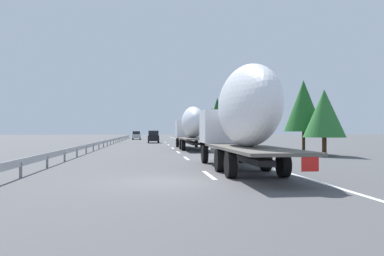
% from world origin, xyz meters
% --- Properties ---
extents(ground_plane, '(260.00, 260.00, 0.00)m').
position_xyz_m(ground_plane, '(40.00, 0.00, 0.00)').
color(ground_plane, '#4C4C4F').
extents(lane_stripe_0, '(3.20, 0.20, 0.01)m').
position_xyz_m(lane_stripe_0, '(2.00, -1.80, 0.00)').
color(lane_stripe_0, white).
rests_on(lane_stripe_0, ground_plane).
extents(lane_stripe_1, '(3.20, 0.20, 0.01)m').
position_xyz_m(lane_stripe_1, '(11.95, -1.80, 0.00)').
color(lane_stripe_1, white).
rests_on(lane_stripe_1, ground_plane).
extents(lane_stripe_2, '(3.20, 0.20, 0.01)m').
position_xyz_m(lane_stripe_2, '(19.49, -1.80, 0.00)').
color(lane_stripe_2, white).
rests_on(lane_stripe_2, ground_plane).
extents(lane_stripe_3, '(3.20, 0.20, 0.01)m').
position_xyz_m(lane_stripe_3, '(27.25, -1.80, 0.00)').
color(lane_stripe_3, white).
rests_on(lane_stripe_3, ground_plane).
extents(lane_stripe_4, '(3.20, 0.20, 0.01)m').
position_xyz_m(lane_stripe_4, '(36.98, -1.80, 0.00)').
color(lane_stripe_4, white).
rests_on(lane_stripe_4, ground_plane).
extents(lane_stripe_5, '(3.20, 0.20, 0.01)m').
position_xyz_m(lane_stripe_5, '(47.27, -1.80, 0.00)').
color(lane_stripe_5, white).
rests_on(lane_stripe_5, ground_plane).
extents(edge_line_right, '(110.00, 0.20, 0.01)m').
position_xyz_m(edge_line_right, '(45.00, -5.50, 0.00)').
color(edge_line_right, white).
rests_on(edge_line_right, ground_plane).
extents(truck_lead, '(14.39, 2.55, 4.31)m').
position_xyz_m(truck_lead, '(24.91, -3.60, 2.44)').
color(truck_lead, silver).
rests_on(truck_lead, ground_plane).
extents(truck_trailing, '(13.26, 2.55, 4.82)m').
position_xyz_m(truck_trailing, '(3.43, -3.60, 2.69)').
color(truck_trailing, silver).
rests_on(truck_trailing, ground_plane).
extents(car_silver_hatch, '(4.64, 1.76, 1.79)m').
position_xyz_m(car_silver_hatch, '(68.75, 3.46, 0.91)').
color(car_silver_hatch, '#ADB2B7').
rests_on(car_silver_hatch, ground_plane).
extents(car_black_suv, '(4.23, 1.76, 1.92)m').
position_xyz_m(car_black_suv, '(45.61, 0.09, 0.96)').
color(car_black_suv, black).
rests_on(car_black_suv, ground_plane).
extents(road_sign, '(0.10, 0.90, 3.49)m').
position_xyz_m(road_sign, '(40.49, -6.70, 2.40)').
color(road_sign, gray).
rests_on(road_sign, ground_plane).
extents(tree_0, '(3.17, 3.17, 6.07)m').
position_xyz_m(tree_0, '(15.88, -11.88, 3.95)').
color(tree_0, '#472D19').
rests_on(tree_0, ground_plane).
extents(tree_1, '(3.16, 3.16, 5.05)m').
position_xyz_m(tree_1, '(13.31, -12.43, 3.22)').
color(tree_1, '#472D19').
rests_on(tree_1, ground_plane).
extents(tree_2, '(3.52, 3.52, 7.28)m').
position_xyz_m(tree_2, '(47.00, -10.28, 4.33)').
color(tree_2, '#472D19').
rests_on(tree_2, ground_plane).
extents(tree_3, '(3.45, 3.45, 6.83)m').
position_xyz_m(tree_3, '(66.71, -12.69, 4.31)').
color(tree_3, '#472D19').
rests_on(tree_3, ground_plane).
extents(tree_4, '(3.68, 3.68, 6.68)m').
position_xyz_m(tree_4, '(75.06, -12.55, 4.13)').
color(tree_4, '#472D19').
rests_on(tree_4, ground_plane).
extents(guardrail_median, '(94.00, 0.10, 0.76)m').
position_xyz_m(guardrail_median, '(43.00, 6.00, 0.58)').
color(guardrail_median, '#9EA0A5').
rests_on(guardrail_median, ground_plane).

